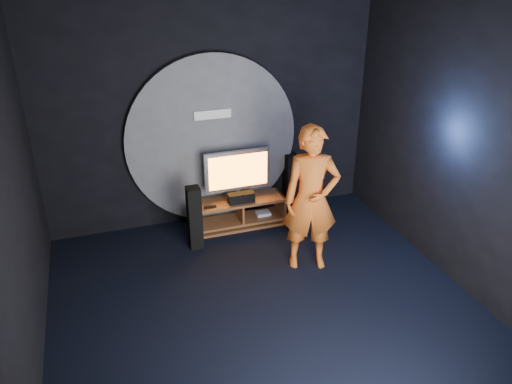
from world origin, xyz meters
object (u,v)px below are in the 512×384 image
Objects in this scene: player at (311,199)px; tv at (238,173)px; tower_speaker_right at (291,182)px; tower_speaker_left at (195,218)px; subwoofer at (300,219)px; media_console at (240,214)px.

tv is at bearing 128.65° from player.
player is at bearing -103.55° from tower_speaker_right.
subwoofer is (1.63, -0.01, -0.31)m from tower_speaker_left.
tower_speaker_left is 1.66m from subwoofer.
media_console is at bearing -162.57° from tower_speaker_right.
subwoofer is 0.17× the size of player.
player is (-0.27, -0.91, 0.82)m from subwoofer.
tower_speaker_left is (-0.79, -0.39, 0.28)m from media_console.
tower_speaker_left is at bearing 161.78° from player.
player is (-0.39, -1.60, 0.51)m from tower_speaker_right.
tv is 3.10× the size of subwoofer.
tv reaches higher than tower_speaker_right.
player is at bearing -67.23° from tv.
tv is at bearing 96.07° from media_console.
subwoofer is at bearing 89.16° from player.
media_console is 1.04m from tower_speaker_right.
tower_speaker_right is (0.96, 0.23, -0.40)m from tv.
tv is 1.08× the size of tower_speaker_left.
tower_speaker_right is 0.77m from subwoofer.
tower_speaker_right is at bearing 80.78° from subwoofer.
player is at bearing -34.10° from tower_speaker_left.
tv reaches higher than tower_speaker_left.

